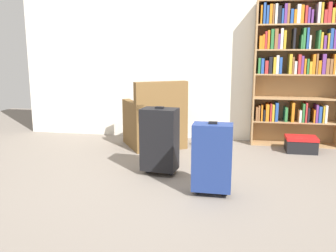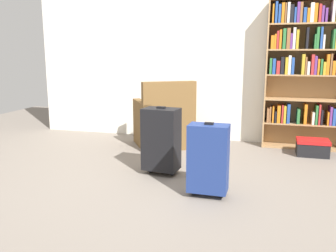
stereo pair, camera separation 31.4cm
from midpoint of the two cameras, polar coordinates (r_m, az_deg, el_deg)
ground_plane at (r=3.48m, az=-4.65°, el=-9.74°), size 8.69×8.69×0.00m
back_wall at (r=5.35m, az=1.11°, el=11.92°), size 4.96×0.10×2.60m
bookshelf at (r=5.13m, az=18.02°, el=9.22°), size 1.14×0.27×1.93m
armchair at (r=4.92m, az=-3.89°, el=0.42°), size 0.96×0.96×0.90m
mug at (r=4.99m, az=2.74°, el=-2.56°), size 0.12×0.08×0.10m
storage_box at (r=4.90m, az=18.53°, el=-2.70°), size 0.39×0.29×0.20m
suitcase_black at (r=3.76m, az=-3.71°, el=-2.15°), size 0.39×0.28×0.72m
suitcase_navy_blue at (r=3.21m, az=4.19°, el=-4.98°), size 0.35×0.21×0.67m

